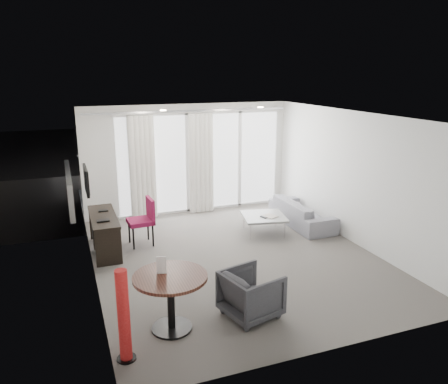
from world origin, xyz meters
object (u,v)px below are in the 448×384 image
object	(u,v)px
desk	(104,233)
rattan_chair_a	(206,180)
desk_chair	(140,222)
round_table	(171,303)
red_lamp	(124,316)
rattan_chair_b	(238,175)
tub_armchair	(251,294)
sofa	(302,212)
coffee_table	(264,224)

from	to	relation	value
desk	rattan_chair_a	distance (m)	4.43
desk_chair	round_table	world-z (taller)	desk_chair
desk_chair	red_lamp	world-z (taller)	red_lamp
round_table	rattan_chair_b	bearing A→B (deg)	60.69
desk	rattan_chair_b	distance (m)	5.15
tub_armchair	sofa	xyz separation A→B (m)	(2.61, 3.09, -0.06)
red_lamp	rattan_chair_b	xyz separation A→B (m)	(4.15, 6.65, -0.12)
desk_chair	coffee_table	world-z (taller)	desk_chair
rattan_chair_b	rattan_chair_a	bearing A→B (deg)	-165.02
red_lamp	rattan_chair_b	size ratio (longest dim) A/B	1.27
sofa	rattan_chair_b	bearing A→B (deg)	4.55
desk	desk_chair	xyz separation A→B (m)	(0.70, 0.08, 0.11)
coffee_table	rattan_chair_b	world-z (taller)	rattan_chair_b
round_table	red_lamp	xyz separation A→B (m)	(-0.66, -0.43, 0.19)
red_lamp	coffee_table	size ratio (longest dim) A/B	1.34
tub_armchair	rattan_chair_a	xyz separation A→B (m)	(1.39, 6.27, 0.06)
sofa	rattan_chair_a	xyz separation A→B (m)	(-1.22, 3.18, 0.12)
desk	rattan_chair_a	size ratio (longest dim) A/B	1.89
sofa	rattan_chair_a	world-z (taller)	rattan_chair_a
desk_chair	coffee_table	bearing A→B (deg)	-9.70
coffee_table	rattan_chair_b	distance (m)	3.49
red_lamp	tub_armchair	distance (m)	1.85
round_table	coffee_table	world-z (taller)	round_table
desk_chair	round_table	distance (m)	3.10
rattan_chair_a	rattan_chair_b	size ratio (longest dim) A/B	0.87
red_lamp	rattan_chair_a	world-z (taller)	red_lamp
desk	red_lamp	world-z (taller)	red_lamp
desk	round_table	distance (m)	3.07
desk	coffee_table	world-z (taller)	desk
sofa	round_table	bearing A→B (deg)	129.00
coffee_table	sofa	size ratio (longest dim) A/B	0.46
red_lamp	rattan_chair_a	distance (m)	7.37
tub_armchair	rattan_chair_b	xyz separation A→B (m)	(2.36, 6.27, 0.12)
red_lamp	round_table	bearing A→B (deg)	33.17
desk_chair	rattan_chair_a	bearing A→B (deg)	49.21
desk_chair	coffee_table	xyz separation A→B (m)	(2.55, -0.28, -0.27)
sofa	rattan_chair_b	distance (m)	3.20
red_lamp	tub_armchair	world-z (taller)	red_lamp
desk	round_table	bearing A→B (deg)	-79.61
desk_chair	sofa	xyz separation A→B (m)	(3.59, -0.07, -0.19)
round_table	coffee_table	distance (m)	3.91
round_table	sofa	distance (m)	4.81
sofa	coffee_table	bearing A→B (deg)	101.29
desk_chair	sofa	size ratio (longest dim) A/B	0.50
desk	tub_armchair	bearing A→B (deg)	-61.40
tub_armchair	coffee_table	distance (m)	3.29
tub_armchair	desk	bearing A→B (deg)	14.23
red_lamp	coffee_table	xyz separation A→B (m)	(3.36, 3.25, -0.39)
round_table	rattan_chair_a	size ratio (longest dim) A/B	1.23
tub_armchair	rattan_chair_b	size ratio (longest dim) A/B	0.80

